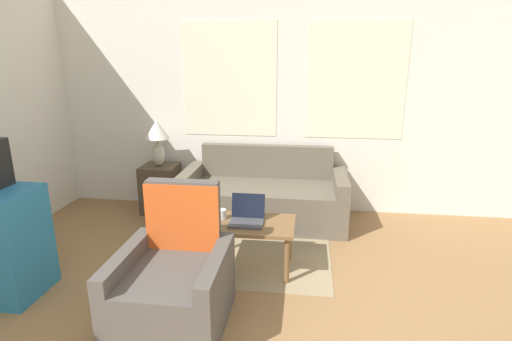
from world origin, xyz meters
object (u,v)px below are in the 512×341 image
(armchair, at_px, (175,284))
(cup_navy, at_px, (222,214))
(couch, at_px, (264,198))
(table_lamp, at_px, (157,135))
(coffee_table, at_px, (246,229))
(laptop, at_px, (247,216))

(armchair, bearing_deg, cup_navy, 78.84)
(cup_navy, bearing_deg, couch, 76.29)
(cup_navy, bearing_deg, table_lamp, 130.36)
(armchair, bearing_deg, couch, 77.40)
(coffee_table, bearing_deg, laptop, 65.71)
(laptop, xyz_separation_m, cup_navy, (-0.23, 0.05, -0.01))
(coffee_table, xyz_separation_m, laptop, (0.00, 0.01, 0.11))
(armchair, bearing_deg, coffee_table, 63.13)
(coffee_table, bearing_deg, armchair, -116.87)
(couch, relative_size, laptop, 6.29)
(couch, bearing_deg, coffee_table, -91.68)
(coffee_table, xyz_separation_m, cup_navy, (-0.23, 0.06, 0.10))
(coffee_table, height_order, laptop, laptop)
(armchair, height_order, laptop, armchair)
(couch, height_order, coffee_table, couch)
(laptop, relative_size, cup_navy, 3.40)
(table_lamp, distance_m, cup_navy, 1.62)
(table_lamp, bearing_deg, couch, -5.42)
(armchair, bearing_deg, laptop, 63.17)
(coffee_table, distance_m, laptop, 0.11)
(cup_navy, bearing_deg, coffee_table, -13.98)
(cup_navy, bearing_deg, laptop, -11.18)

